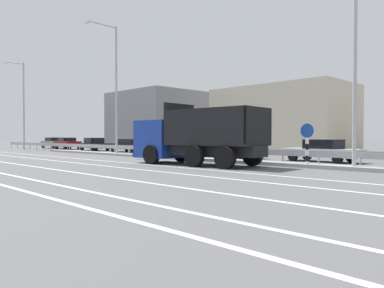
{
  "coord_description": "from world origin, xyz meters",
  "views": [
    {
      "loc": [
        17.18,
        -14.99,
        1.48
      ],
      "look_at": [
        1.6,
        0.35,
        1.06
      ],
      "focal_mm": 35.0,
      "sensor_mm": 36.0,
      "label": 1
    }
  ],
  "objects_px": {
    "street_lamp_2": "(353,60)",
    "street_lamp_1": "(114,84)",
    "street_lamp_0": "(22,102)",
    "parked_car_1": "(67,143)",
    "dump_truck": "(184,141)",
    "parked_car_2": "(94,144)",
    "median_road_sign": "(307,144)",
    "parked_car_0": "(55,143)",
    "parked_car_5": "(229,146)",
    "parked_car_4": "(177,146)",
    "parked_car_3": "(130,145)",
    "parked_car_6": "(322,150)"
  },
  "relations": [
    {
      "from": "street_lamp_2",
      "to": "street_lamp_1",
      "type": "bearing_deg",
      "value": -179.78
    },
    {
      "from": "street_lamp_0",
      "to": "parked_car_1",
      "type": "height_order",
      "value": "street_lamp_0"
    },
    {
      "from": "street_lamp_0",
      "to": "street_lamp_2",
      "type": "height_order",
      "value": "street_lamp_0"
    },
    {
      "from": "parked_car_1",
      "to": "dump_truck",
      "type": "bearing_deg",
      "value": 80.34
    },
    {
      "from": "street_lamp_1",
      "to": "parked_car_2",
      "type": "bearing_deg",
      "value": 158.39
    },
    {
      "from": "median_road_sign",
      "to": "parked_car_0",
      "type": "distance_m",
      "value": 37.78
    },
    {
      "from": "parked_car_5",
      "to": "street_lamp_0",
      "type": "bearing_deg",
      "value": -82.09
    },
    {
      "from": "dump_truck",
      "to": "street_lamp_0",
      "type": "relative_size",
      "value": 0.77
    },
    {
      "from": "parked_car_5",
      "to": "parked_car_0",
      "type": "bearing_deg",
      "value": -91.58
    },
    {
      "from": "parked_car_0",
      "to": "parked_car_5",
      "type": "distance_m",
      "value": 29.64
    },
    {
      "from": "dump_truck",
      "to": "parked_car_4",
      "type": "relative_size",
      "value": 1.76
    },
    {
      "from": "parked_car_3",
      "to": "parked_car_4",
      "type": "height_order",
      "value": "parked_car_4"
    },
    {
      "from": "parked_car_0",
      "to": "parked_car_2",
      "type": "bearing_deg",
      "value": 85.8
    },
    {
      "from": "street_lamp_1",
      "to": "parked_car_1",
      "type": "relative_size",
      "value": 2.38
    },
    {
      "from": "parked_car_1",
      "to": "parked_car_2",
      "type": "height_order",
      "value": "parked_car_1"
    },
    {
      "from": "parked_car_4",
      "to": "street_lamp_0",
      "type": "bearing_deg",
      "value": 105.27
    },
    {
      "from": "parked_car_5",
      "to": "street_lamp_2",
      "type": "bearing_deg",
      "value": 70.02
    },
    {
      "from": "parked_car_2",
      "to": "median_road_sign",
      "type": "bearing_deg",
      "value": 86.51
    },
    {
      "from": "street_lamp_0",
      "to": "street_lamp_2",
      "type": "xyz_separation_m",
      "value": [
        37.8,
        0.25,
        -0.65
      ]
    },
    {
      "from": "dump_truck",
      "to": "parked_car_1",
      "type": "bearing_deg",
      "value": 71.16
    },
    {
      "from": "median_road_sign",
      "to": "street_lamp_2",
      "type": "height_order",
      "value": "street_lamp_2"
    },
    {
      "from": "street_lamp_1",
      "to": "parked_car_1",
      "type": "height_order",
      "value": "street_lamp_1"
    },
    {
      "from": "median_road_sign",
      "to": "parked_car_3",
      "type": "xyz_separation_m",
      "value": [
        -20.73,
        4.23,
        -0.48
      ]
    },
    {
      "from": "street_lamp_1",
      "to": "street_lamp_0",
      "type": "bearing_deg",
      "value": -179.45
    },
    {
      "from": "parked_car_3",
      "to": "parked_car_1",
      "type": "bearing_deg",
      "value": 89.46
    },
    {
      "from": "street_lamp_0",
      "to": "parked_car_2",
      "type": "height_order",
      "value": "street_lamp_0"
    },
    {
      "from": "parked_car_4",
      "to": "parked_car_6",
      "type": "relative_size",
      "value": 0.94
    },
    {
      "from": "street_lamp_1",
      "to": "median_road_sign",
      "type": "bearing_deg",
      "value": 0.42
    },
    {
      "from": "parked_car_2",
      "to": "parked_car_4",
      "type": "distance_m",
      "value": 12.63
    },
    {
      "from": "parked_car_1",
      "to": "parked_car_2",
      "type": "distance_m",
      "value": 6.03
    },
    {
      "from": "street_lamp_0",
      "to": "parked_car_3",
      "type": "distance_m",
      "value": 16.26
    },
    {
      "from": "median_road_sign",
      "to": "street_lamp_1",
      "type": "bearing_deg",
      "value": -179.58
    },
    {
      "from": "parked_car_1",
      "to": "median_road_sign",
      "type": "bearing_deg",
      "value": 87.35
    },
    {
      "from": "street_lamp_2",
      "to": "parked_car_0",
      "type": "relative_size",
      "value": 2.07
    },
    {
      "from": "street_lamp_2",
      "to": "parked_car_1",
      "type": "bearing_deg",
      "value": 173.8
    },
    {
      "from": "dump_truck",
      "to": "parked_car_0",
      "type": "height_order",
      "value": "dump_truck"
    },
    {
      "from": "street_lamp_0",
      "to": "parked_car_6",
      "type": "height_order",
      "value": "street_lamp_0"
    },
    {
      "from": "parked_car_3",
      "to": "parked_car_5",
      "type": "distance_m",
      "value": 12.86
    },
    {
      "from": "parked_car_5",
      "to": "parked_car_4",
      "type": "bearing_deg",
      "value": -95.87
    },
    {
      "from": "dump_truck",
      "to": "street_lamp_2",
      "type": "relative_size",
      "value": 0.89
    },
    {
      "from": "street_lamp_2",
      "to": "parked_car_2",
      "type": "distance_m",
      "value": 29.46
    },
    {
      "from": "parked_car_0",
      "to": "parked_car_2",
      "type": "distance_m",
      "value": 10.84
    },
    {
      "from": "parked_car_4",
      "to": "parked_car_5",
      "type": "relative_size",
      "value": 0.97
    },
    {
      "from": "parked_car_1",
      "to": "parked_car_3",
      "type": "bearing_deg",
      "value": 96.21
    },
    {
      "from": "street_lamp_0",
      "to": "street_lamp_1",
      "type": "relative_size",
      "value": 0.97
    },
    {
      "from": "parked_car_3",
      "to": "parked_car_6",
      "type": "height_order",
      "value": "parked_car_6"
    },
    {
      "from": "median_road_sign",
      "to": "parked_car_1",
      "type": "xyz_separation_m",
      "value": [
        -32.72,
        3.75,
        -0.43
      ]
    },
    {
      "from": "street_lamp_2",
      "to": "parked_car_0",
      "type": "bearing_deg",
      "value": 173.67
    },
    {
      "from": "parked_car_3",
      "to": "parked_car_4",
      "type": "relative_size",
      "value": 1.12
    },
    {
      "from": "dump_truck",
      "to": "parked_car_5",
      "type": "height_order",
      "value": "dump_truck"
    }
  ]
}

